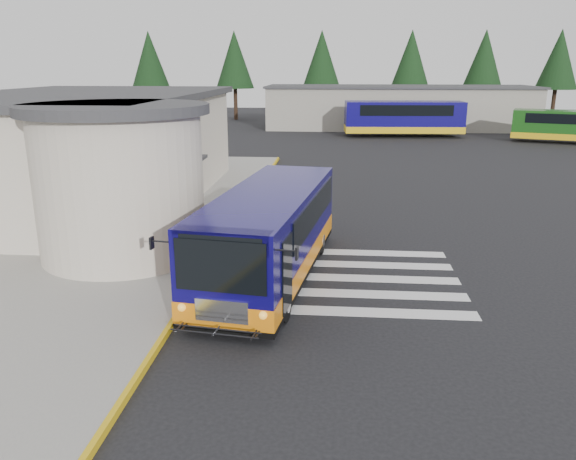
# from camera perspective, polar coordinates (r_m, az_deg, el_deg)

# --- Properties ---
(ground) EXTENTS (140.00, 140.00, 0.00)m
(ground) POSITION_cam_1_polar(r_m,az_deg,el_deg) (17.58, 5.26, -3.92)
(ground) COLOR black
(ground) RESTS_ON ground
(sidewalk) EXTENTS (10.00, 34.00, 0.15)m
(sidewalk) POSITION_cam_1_polar(r_m,az_deg,el_deg) (23.09, -17.71, 0.50)
(sidewalk) COLOR gray
(sidewalk) RESTS_ON ground
(curb_strip) EXTENTS (0.12, 34.00, 0.16)m
(curb_strip) POSITION_cam_1_polar(r_m,az_deg,el_deg) (21.70, -5.53, 0.24)
(curb_strip) COLOR gold
(curb_strip) RESTS_ON ground
(station_building) EXTENTS (12.70, 18.70, 4.80)m
(station_building) POSITION_cam_1_polar(r_m,az_deg,el_deg) (25.94, -19.58, 7.64)
(station_building) COLOR beige
(station_building) RESTS_ON ground
(crosswalk) EXTENTS (8.00, 5.35, 0.01)m
(crosswalk) POSITION_cam_1_polar(r_m,az_deg,el_deg) (16.83, 3.56, -4.79)
(crosswalk) COLOR silver
(crosswalk) RESTS_ON ground
(depot_building) EXTENTS (26.40, 8.40, 4.20)m
(depot_building) POSITION_cam_1_polar(r_m,az_deg,el_deg) (58.97, 11.12, 12.16)
(depot_building) COLOR gray
(depot_building) RESTS_ON ground
(tree_line) EXTENTS (58.40, 4.40, 10.00)m
(tree_line) POSITION_cam_1_polar(r_m,az_deg,el_deg) (66.82, 10.87, 16.63)
(tree_line) COLOR black
(tree_line) RESTS_ON ground
(transit_bus) EXTENTS (4.04, 9.52, 2.62)m
(transit_bus) POSITION_cam_1_polar(r_m,az_deg,el_deg) (16.38, -1.89, -0.75)
(transit_bus) COLOR #0D0755
(transit_bus) RESTS_ON ground
(pedestrian_a) EXTENTS (0.45, 0.62, 1.57)m
(pedestrian_a) POSITION_cam_1_polar(r_m,az_deg,el_deg) (17.24, -16.72, -1.69)
(pedestrian_a) COLOR black
(pedestrian_a) RESTS_ON sidewalk
(pedestrian_b) EXTENTS (0.72, 0.91, 1.82)m
(pedestrian_b) POSITION_cam_1_polar(r_m,az_deg,el_deg) (18.52, -19.21, -0.27)
(pedestrian_b) COLOR black
(pedestrian_b) RESTS_ON sidewalk
(bollard) EXTENTS (0.10, 0.10, 1.16)m
(bollard) POSITION_cam_1_polar(r_m,az_deg,el_deg) (14.63, -11.36, -5.37)
(bollard) COLOR black
(bollard) RESTS_ON sidewalk
(far_bus_a) EXTENTS (10.48, 3.45, 2.67)m
(far_bus_a) POSITION_cam_1_polar(r_m,az_deg,el_deg) (51.71, 11.66, 11.18)
(far_bus_a) COLOR #0D075B
(far_bus_a) RESTS_ON ground
(far_bus_b) EXTENTS (9.05, 5.22, 2.25)m
(far_bus_b) POSITION_cam_1_polar(r_m,az_deg,el_deg) (51.60, 26.73, 9.49)
(far_bus_b) COLOR #174C14
(far_bus_b) RESTS_ON ground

